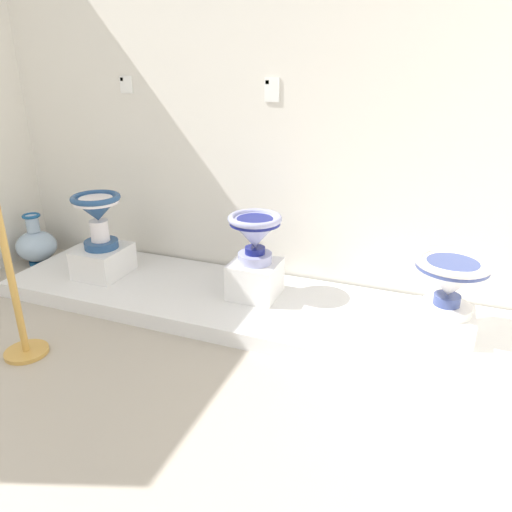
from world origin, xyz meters
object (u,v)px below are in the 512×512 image
Objects in this scene: plinth_block_leftmost at (104,261)px; stanchion_post_near_left at (17,304)px; antique_toilet_leftmost at (97,212)px; plinth_block_pale_glazed at (443,322)px; info_placard_second at (272,89)px; plinth_block_central_ornate at (255,279)px; info_placard_first at (126,84)px; antique_toilet_pale_glazed at (450,278)px; decorative_vase_corner at (36,245)px; antique_toilet_central_ornate at (255,232)px.

stanchion_post_near_left reaches higher than plinth_block_leftmost.
plinth_block_pale_glazed is (2.31, 0.03, -0.40)m from antique_toilet_leftmost.
plinth_block_leftmost is at bearing -156.68° from info_placard_second.
plinth_block_central_ornate is 1.22m from info_placard_second.
info_placard_first reaches higher than plinth_block_central_ornate.
antique_toilet_leftmost is at bearing -89.79° from info_placard_first.
antique_toilet_pale_glazed is 2.54m from info_placard_first.
antique_toilet_pale_glazed is at bearing -10.99° from info_placard_first.
stanchion_post_near_left is at bearing -84.56° from info_placard_first.
decorative_vase_corner is at bearing 131.20° from stanchion_post_near_left.
antique_toilet_pale_glazed is at bearing -2.46° from plinth_block_central_ornate.
antique_toilet_leftmost is (0.00, 0.00, 0.37)m from plinth_block_leftmost.
plinth_block_leftmost is 0.37m from antique_toilet_leftmost.
antique_toilet_pale_glazed is 3.12m from decorative_vase_corner.
info_placard_second is at bearing 159.59° from antique_toilet_pale_glazed.
plinth_block_pale_glazed is 0.33× the size of stanchion_post_near_left.
antique_toilet_leftmost is 1.18× the size of plinth_block_pale_glazed.
plinth_block_central_ornate is at bearing 177.54° from antique_toilet_pale_glazed.
plinth_block_pale_glazed is 2.37m from stanchion_post_near_left.
stanchion_post_near_left is at bearing -157.24° from plinth_block_pale_glazed.
info_placard_second is at bearing 159.59° from plinth_block_pale_glazed.
antique_toilet_leftmost is at bearing -179.34° from plinth_block_pale_glazed.
antique_toilet_central_ornate is at bearing 177.54° from antique_toilet_pale_glazed.
antique_toilet_central_ornate is at bearing 3.83° from plinth_block_leftmost.
info_placard_first is at bearing 169.01° from plinth_block_pale_glazed.
plinth_block_leftmost is 1.21× the size of plinth_block_central_ornate.
plinth_block_pale_glazed is at bearing 0.66° from antique_toilet_leftmost.
plinth_block_central_ornate is at bearing -2.50° from decorative_vase_corner.
stanchion_post_near_left is (-2.19, -0.92, 0.14)m from plinth_block_pale_glazed.
antique_toilet_pale_glazed reaches higher than plinth_block_leftmost.
antique_toilet_central_ornate reaches higher than plinth_block_central_ornate.
info_placard_second is at bearing 95.82° from antique_toilet_central_ornate.
antique_toilet_pale_glazed is 2.37m from stanchion_post_near_left.
decorative_vase_corner reaches higher than plinth_block_central_ornate.
stanchion_post_near_left reaches higher than antique_toilet_central_ornate.
plinth_block_central_ornate is at bearing -19.20° from info_placard_first.
plinth_block_central_ornate is 2.57× the size of info_placard_first.
info_placard_second is at bearing 95.82° from plinth_block_central_ornate.
antique_toilet_leftmost reaches higher than antique_toilet_central_ornate.
decorative_vase_corner is at bearing 168.49° from antique_toilet_leftmost.
info_placard_second is 0.35× the size of decorative_vase_corner.
antique_toilet_leftmost is 2.59× the size of info_placard_second.
antique_toilet_leftmost is at bearing -176.17° from antique_toilet_central_ornate.
antique_toilet_leftmost is 1.13× the size of antique_toilet_central_ornate.
plinth_block_leftmost is 1.09× the size of antique_toilet_central_ornate.
antique_toilet_central_ornate is (-0.00, 0.00, 0.32)m from plinth_block_central_ornate.
antique_toilet_leftmost reaches higher than decorative_vase_corner.
info_placard_second is at bearing 9.43° from decorative_vase_corner.
plinth_block_leftmost is at bearing 180.00° from antique_toilet_leftmost.
info_placard_first reaches higher than plinth_block_leftmost.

